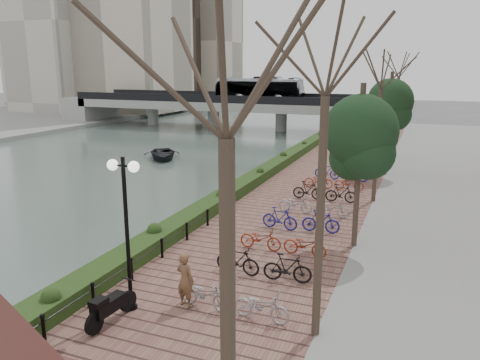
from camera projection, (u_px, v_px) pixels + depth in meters
The scene contains 13 objects.
ground at pixel (35, 328), 13.93m from camera, with size 220.00×220.00×0.00m, color #59595B.
river_water at pixel (120, 154), 41.90m from camera, with size 30.00×130.00×0.02m, color #495B52.
promenade at pixel (307, 192), 28.24m from camera, with size 8.00×75.00×0.50m, color brown.
hedge at pixel (267, 170), 31.59m from camera, with size 1.10×56.00×0.60m, color #1C3312.
chain_fence at pixel (113, 282), 15.04m from camera, with size 0.10×14.10×0.70m.
lamppost at pixel (125, 201), 13.28m from camera, with size 1.02×0.32×4.64m.
motorcycle at pixel (112, 305), 13.19m from camera, with size 0.53×1.71×1.07m, color black, non-canonical shape.
pedestrian at pixel (185, 280), 14.02m from camera, with size 0.63×0.41×1.72m, color brown.
bicycle_parking at pixel (306, 213), 21.72m from camera, with size 2.40×19.89×1.00m.
street_trees at pixel (370, 153), 21.64m from camera, with size 3.20×37.12×6.80m.
bridge at pixel (223, 102), 58.71m from camera, with size 36.00×10.77×6.50m.
boat at pixel (162, 154), 39.37m from camera, with size 3.13×4.39×0.91m, color black.
far_buildings at pixel (128, 19), 84.66m from camera, with size 35.00×38.00×38.00m.
Camera 1 is at (10.32, -9.35, 7.57)m, focal length 35.00 mm.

